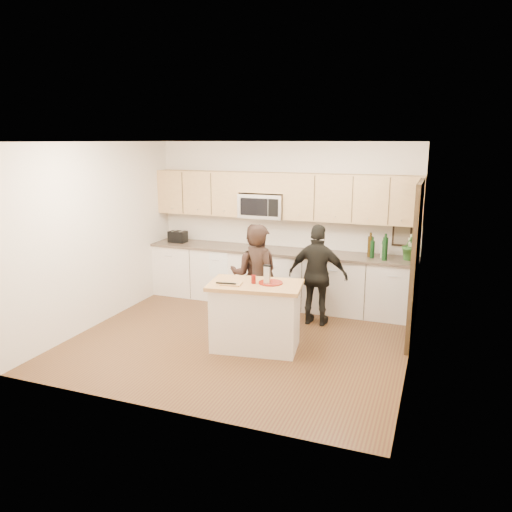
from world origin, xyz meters
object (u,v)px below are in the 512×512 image
at_px(island, 255,316).
at_px(woman_right, 318,275).
at_px(woman_left, 260,279).
at_px(toaster, 178,237).
at_px(woman_center, 254,274).

xyz_separation_m(island, woman_right, (0.55, 1.17, 0.31)).
xyz_separation_m(woman_left, woman_right, (0.70, 0.62, -0.03)).
height_order(toaster, woman_center, woman_center).
height_order(island, toaster, toaster).
bearing_deg(woman_center, woman_left, 106.78).
height_order(island, woman_center, woman_center).
distance_m(island, toaster, 2.91).
relative_size(island, woman_right, 0.85).
bearing_deg(island, toaster, 131.30).
height_order(island, woman_right, woman_right).
height_order(island, woman_left, woman_left).
xyz_separation_m(toaster, woman_right, (2.73, -0.68, -0.28)).
relative_size(island, woman_left, 0.81).
distance_m(island, woman_left, 0.66).
relative_size(toaster, woman_right, 0.20).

